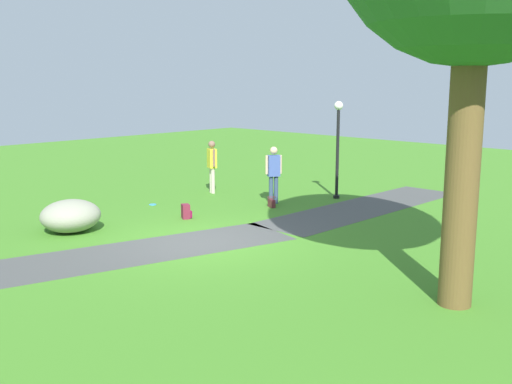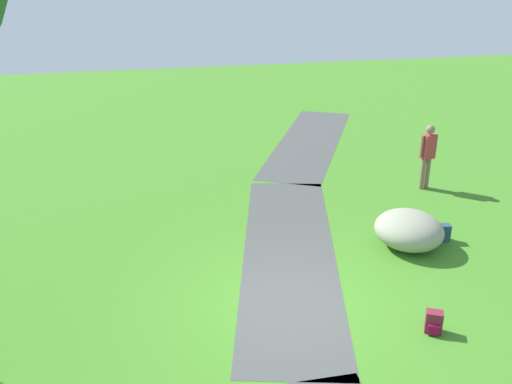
{
  "view_description": "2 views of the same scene",
  "coord_description": "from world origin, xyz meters",
  "px_view_note": "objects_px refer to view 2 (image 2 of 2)",
  "views": [
    {
      "loc": [
        9.1,
        10.5,
        3.8
      ],
      "look_at": [
        -0.47,
        1.31,
        1.31
      ],
      "focal_mm": 42.58,
      "sensor_mm": 36.0,
      "label": 1
    },
    {
      "loc": [
        -8.39,
        2.5,
        5.99
      ],
      "look_at": [
        1.93,
        0.23,
        1.49
      ],
      "focal_mm": 39.27,
      "sensor_mm": 36.0,
      "label": 2
    }
  ],
  "objects_px": {
    "passerby_on_path": "(428,152)",
    "spare_backpack_on_lawn": "(434,322)",
    "backpack_by_boulder": "(443,233)",
    "lawn_boulder": "(409,230)"
  },
  "relations": [
    {
      "from": "passerby_on_path",
      "to": "spare_backpack_on_lawn",
      "type": "distance_m",
      "value": 6.69
    },
    {
      "from": "passerby_on_path",
      "to": "spare_backpack_on_lawn",
      "type": "height_order",
      "value": "passerby_on_path"
    },
    {
      "from": "lawn_boulder",
      "to": "spare_backpack_on_lawn",
      "type": "distance_m",
      "value": 3.09
    },
    {
      "from": "passerby_on_path",
      "to": "spare_backpack_on_lawn",
      "type": "bearing_deg",
      "value": 153.53
    },
    {
      "from": "passerby_on_path",
      "to": "backpack_by_boulder",
      "type": "distance_m",
      "value": 3.24
    },
    {
      "from": "backpack_by_boulder",
      "to": "spare_backpack_on_lawn",
      "type": "height_order",
      "value": "same"
    },
    {
      "from": "spare_backpack_on_lawn",
      "to": "lawn_boulder",
      "type": "bearing_deg",
      "value": -18.41
    },
    {
      "from": "backpack_by_boulder",
      "to": "spare_backpack_on_lawn",
      "type": "distance_m",
      "value": 3.54
    },
    {
      "from": "passerby_on_path",
      "to": "backpack_by_boulder",
      "type": "xyz_separation_m",
      "value": [
        -2.93,
        1.08,
        -0.87
      ]
    },
    {
      "from": "lawn_boulder",
      "to": "passerby_on_path",
      "type": "height_order",
      "value": "passerby_on_path"
    }
  ]
}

